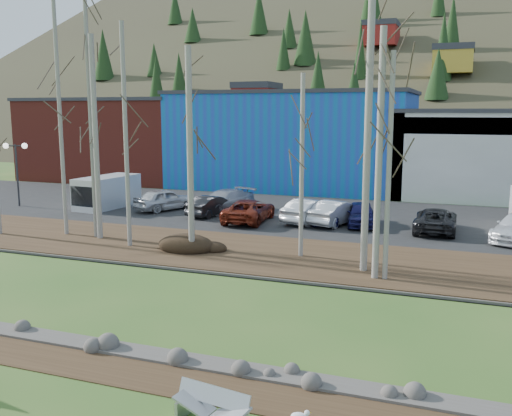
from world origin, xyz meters
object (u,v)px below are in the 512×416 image
at_px(car_1, 212,205).
at_px(car_5, 336,212).
at_px(car_6, 436,220).
at_px(street_lamp, 16,157).
at_px(car_2, 249,211).
at_px(car_3, 224,201).
at_px(car_9, 361,214).
at_px(van_grey, 105,192).
at_px(bench_damaged, 212,407).
at_px(car_4, 326,212).
at_px(car_0, 165,199).
at_px(car_8, 310,211).

height_order(car_1, car_5, car_5).
xyz_separation_m(car_5, car_6, (5.52, -0.10, -0.05)).
xyz_separation_m(street_lamp, car_2, (16.94, 0.30, -2.75)).
xyz_separation_m(car_3, car_9, (9.18, -1.29, -0.04)).
distance_m(car_5, van_grey, 15.95).
xyz_separation_m(car_9, van_grey, (-17.36, -0.00, 0.39)).
distance_m(bench_damaged, car_5, 21.91).
xyz_separation_m(car_4, car_9, (2.05, 0.00, 0.00)).
height_order(bench_damaged, car_4, car_4).
xyz_separation_m(car_2, car_5, (5.05, 1.00, 0.04)).
distance_m(street_lamp, car_2, 17.16).
bearing_deg(street_lamp, van_grey, -6.32).
bearing_deg(car_0, car_3, -143.45).
distance_m(bench_damaged, street_lamp, 31.75).
xyz_separation_m(bench_damaged, car_2, (-7.09, 20.81, 0.41)).
height_order(car_3, car_8, car_3).
relative_size(street_lamp, car_4, 1.11).
relative_size(car_0, car_8, 0.99).
distance_m(car_3, car_4, 7.25).
height_order(bench_damaged, car_5, car_5).
height_order(street_lamp, car_0, street_lamp).
xyz_separation_m(bench_damaged, car_4, (-2.68, 22.00, 0.41)).
distance_m(car_0, car_8, 10.15).
relative_size(bench_damaged, car_0, 0.44).
bearing_deg(car_6, car_9, -4.42).
bearing_deg(van_grey, car_0, 12.95).
bearing_deg(street_lamp, car_4, -16.10).
xyz_separation_m(car_1, car_4, (7.32, 0.11, 0.04)).
height_order(car_1, car_3, car_3).
bearing_deg(car_3, car_5, 7.54).
bearing_deg(car_1, car_0, 2.62).
xyz_separation_m(car_2, van_grey, (-10.90, 1.18, 0.39)).
bearing_deg(car_8, street_lamp, 20.55).
bearing_deg(car_1, car_4, -166.62).
relative_size(bench_damaged, car_1, 0.48).
bearing_deg(van_grey, car_8, 4.99).
distance_m(bench_damaged, car_0, 26.39).
height_order(car_3, car_4, car_3).
bearing_deg(car_3, car_2, -23.96).
bearing_deg(car_9, street_lamp, 171.94).
relative_size(car_5, van_grey, 0.85).
bearing_deg(car_3, car_0, -150.80).
relative_size(car_2, car_3, 0.98).
distance_m(car_5, car_6, 5.52).
xyz_separation_m(car_3, car_8, (6.20, -1.48, -0.01)).
relative_size(car_0, van_grey, 0.84).
height_order(car_1, car_9, car_9).
height_order(street_lamp, car_5, street_lamp).
height_order(car_2, car_5, car_5).
height_order(bench_damaged, van_grey, van_grey).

